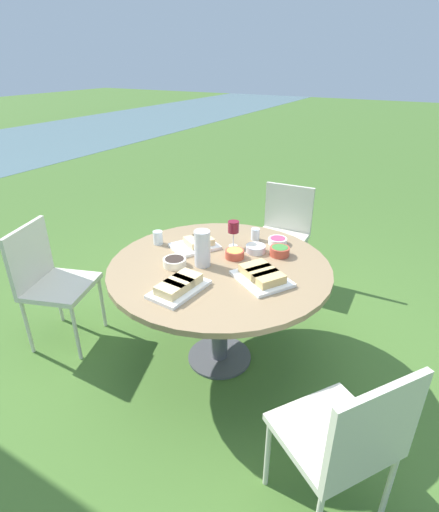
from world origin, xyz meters
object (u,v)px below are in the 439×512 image
object	(u,v)px
dining_table	(220,277)
wine_glass	(233,228)
chair_near_left	(283,228)
chair_far_back	(347,436)
chair_near_right	(48,276)
water_pitcher	(202,248)
handbag	(151,263)

from	to	relation	value
dining_table	wine_glass	bearing A→B (deg)	9.88
chair_near_left	chair_far_back	distance (m)	2.20
dining_table	chair_near_left	distance (m)	1.26
chair_near_right	wine_glass	bearing A→B (deg)	-59.58
dining_table	water_pitcher	size ratio (longest dim) A/B	6.04
dining_table	water_pitcher	distance (m)	0.23
chair_near_right	water_pitcher	distance (m)	1.17
chair_near_right	handbag	bearing A→B (deg)	-0.68
dining_table	wine_glass	distance (m)	0.36
chair_near_right	water_pitcher	size ratio (longest dim) A/B	3.88
chair_near_left	chair_far_back	size ratio (longest dim) A/B	1.00
water_pitcher	handbag	distance (m)	1.51
dining_table	chair_near_left	size ratio (longest dim) A/B	1.56
chair_near_left	water_pitcher	bearing A→B (deg)	177.95
wine_glass	water_pitcher	bearing A→B (deg)	173.17
water_pitcher	handbag	size ratio (longest dim) A/B	0.62
chair_near_left	wine_glass	size ratio (longest dim) A/B	4.87
chair_near_right	water_pitcher	xyz separation A→B (m)	(0.32, -1.07, 0.33)
chair_near_left	chair_far_back	xyz separation A→B (m)	(-1.95, -1.02, 0.00)
wine_glass	handbag	distance (m)	1.40
chair_far_back	handbag	distance (m)	2.59
dining_table	wine_glass	world-z (taller)	wine_glass
chair_far_back	handbag	xyz separation A→B (m)	(1.42, 2.13, -0.40)
dining_table	handbag	distance (m)	1.46
dining_table	chair_near_right	xyz separation A→B (m)	(-0.37, 1.16, -0.13)
chair_near_right	wine_glass	size ratio (longest dim) A/B	4.87
chair_near_right	chair_far_back	bearing A→B (deg)	-98.43
chair_far_back	wine_glass	distance (m)	1.46
chair_near_right	water_pitcher	bearing A→B (deg)	-73.43
wine_glass	chair_far_back	bearing A→B (deg)	-133.43
chair_near_right	chair_near_left	bearing A→B (deg)	-34.48
chair_near_left	chair_near_right	xyz separation A→B (m)	(-1.63, 1.12, 0.00)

